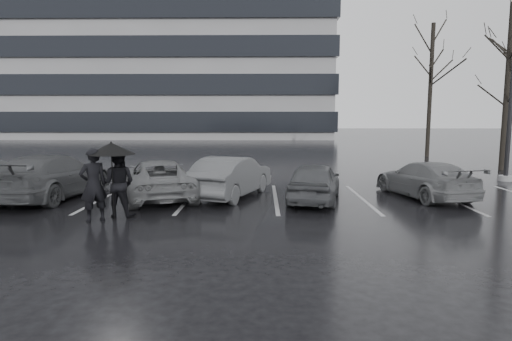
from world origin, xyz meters
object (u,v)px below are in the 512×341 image
at_px(tree_east, 507,88).
at_px(tree_north, 430,91).
at_px(pedestrian_right, 119,183).
at_px(car_west_a, 231,177).
at_px(car_west_c, 52,176).
at_px(car_main, 314,182).
at_px(pedestrian_left, 93,185).
at_px(car_east, 425,179).
at_px(car_west_b, 158,179).
at_px(tree_ne, 511,101).

xyz_separation_m(tree_east, tree_north, (-1.00, 7.00, 0.25)).
bearing_deg(pedestrian_right, car_west_a, -127.47).
bearing_deg(car_west_a, car_west_c, 23.27).
relative_size(car_west_c, tree_north, 0.58).
height_order(car_main, pedestrian_left, pedestrian_left).
bearing_deg(tree_east, pedestrian_left, -146.63).
height_order(car_west_c, tree_east, tree_east).
relative_size(car_west_a, car_west_c, 0.83).
distance_m(car_main, car_east, 3.76).
bearing_deg(pedestrian_right, car_east, -156.24).
xyz_separation_m(car_main, pedestrian_left, (-5.89, -2.65, 0.32)).
bearing_deg(pedestrian_left, car_west_b, -144.79).
bearing_deg(tree_ne, car_main, -136.74).
bearing_deg(car_east, tree_ne, -142.62).
bearing_deg(car_west_c, tree_north, -134.87).
bearing_deg(tree_ne, pedestrian_right, -142.09).
bearing_deg(pedestrian_left, tree_east, 174.58).
bearing_deg(car_main, car_west_a, -2.40).
distance_m(pedestrian_right, tree_east, 18.86).
bearing_deg(car_west_a, tree_ne, -124.02).
bearing_deg(car_west_b, car_west_a, 167.49).
xyz_separation_m(car_east, tree_north, (5.51, 14.25, 3.66)).
bearing_deg(tree_north, car_west_a, -129.80).
relative_size(car_main, car_west_a, 0.89).
relative_size(car_west_c, pedestrian_left, 2.65).
bearing_deg(tree_east, tree_north, 98.13).
height_order(car_main, tree_east, tree_east).
bearing_deg(car_west_b, tree_north, -153.57).
bearing_deg(car_west_c, tree_ne, -145.73).
relative_size(car_west_c, car_east, 1.21).
bearing_deg(pedestrian_right, pedestrian_left, 52.30).
bearing_deg(car_west_b, car_east, 162.51).
bearing_deg(car_west_c, car_east, -172.88).
xyz_separation_m(car_west_b, pedestrian_left, (-0.89, -3.09, 0.31)).
xyz_separation_m(car_main, car_east, (3.69, 0.70, -0.02)).
height_order(car_west_a, tree_ne, tree_ne).
height_order(car_east, tree_north, tree_north).
bearing_deg(car_west_b, tree_east, -172.90).
bearing_deg(pedestrian_left, car_main, 165.42).
distance_m(car_west_b, tree_east, 17.29).
bearing_deg(tree_east, car_main, -142.06).
distance_m(car_west_a, car_west_b, 2.36).
distance_m(pedestrian_left, tree_north, 23.42).
height_order(car_west_a, car_west_c, car_west_c).
relative_size(tree_ne, tree_north, 0.82).
bearing_deg(car_east, tree_east, -145.84).
xyz_separation_m(car_main, car_west_c, (-8.44, 0.37, 0.10)).
bearing_deg(pedestrian_left, car_west_c, -88.59).
bearing_deg(tree_north, car_west_b, -134.40).
bearing_deg(tree_east, car_west_b, -153.73).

